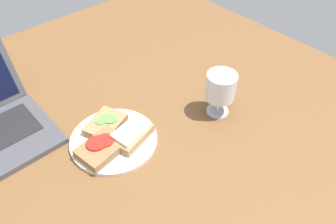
{
  "coord_description": "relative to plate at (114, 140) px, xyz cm",
  "views": [
    {
      "loc": [
        -32.96,
        -47.47,
        65.45
      ],
      "look_at": [
        7.24,
        -2.77,
        8.0
      ],
      "focal_mm": 35.0,
      "sensor_mm": 36.0,
      "label": 1
    }
  ],
  "objects": [
    {
      "name": "wooden_table",
      "position": [
        6.57,
        -2.29,
        -2.01
      ],
      "size": [
        140.0,
        140.0,
        3.0
      ],
      "primitive_type": "cube",
      "color": "brown",
      "rests_on": "ground"
    },
    {
      "name": "sandwich_with_tomato",
      "position": [
        -4.32,
        -1.45,
        1.73
      ],
      "size": [
        12.17,
        9.49,
        2.77
      ],
      "color": "#937047",
      "rests_on": "plate"
    },
    {
      "name": "wine_glass",
      "position": [
        27.63,
        -10.12,
        7.89
      ],
      "size": [
        7.91,
        7.91,
        12.55
      ],
      "color": "white",
      "rests_on": "wooden_table"
    },
    {
      "name": "sandwich_with_cucumber",
      "position": [
        0.89,
        4.54,
        1.63
      ],
      "size": [
        12.1,
        10.66,
        2.49
      ],
      "color": "#A88456",
      "rests_on": "plate"
    },
    {
      "name": "sandwich_with_cheese",
      "position": [
        3.5,
        -2.98,
        1.98
      ],
      "size": [
        11.86,
        9.02,
        3.14
      ],
      "color": "#A88456",
      "rests_on": "plate"
    },
    {
      "name": "plate",
      "position": [
        0.0,
        0.0,
        0.0
      ],
      "size": [
        21.9,
        21.9,
        1.02
      ],
      "primitive_type": "cylinder",
      "color": "silver",
      "rests_on": "wooden_table"
    }
  ]
}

